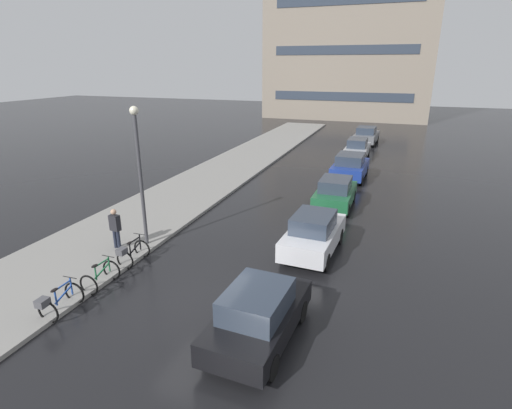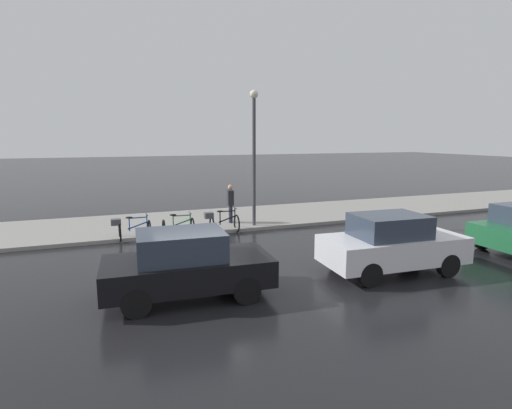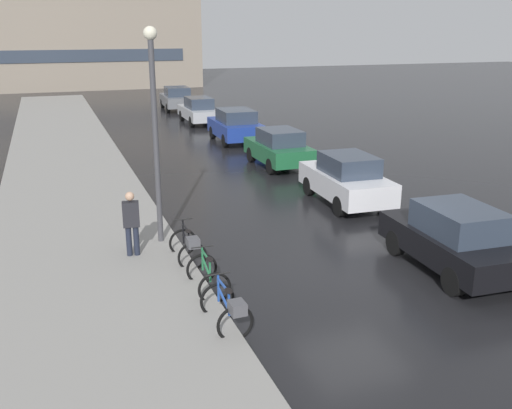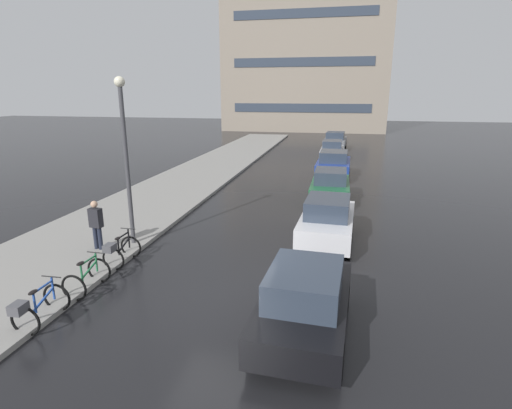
# 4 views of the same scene
# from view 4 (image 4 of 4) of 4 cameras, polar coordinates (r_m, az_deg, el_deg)

# --- Properties ---
(ground_plane) EXTENTS (140.00, 140.00, 0.00)m
(ground_plane) POSITION_cam_4_polar(r_m,az_deg,el_deg) (10.29, -5.16, -14.12)
(ground_plane) COLOR black
(sidewalk_kerb) EXTENTS (4.80, 60.00, 0.14)m
(sidewalk_kerb) POSITION_cam_4_polar(r_m,az_deg,el_deg) (21.07, -12.85, 1.51)
(sidewalk_kerb) COLOR gray
(sidewalk_kerb) RESTS_ON ground
(bicycle_nearest) EXTENTS (0.76, 1.38, 0.96)m
(bicycle_nearest) POSITION_cam_4_polar(r_m,az_deg,el_deg) (10.42, -28.85, -12.76)
(bicycle_nearest) COLOR black
(bicycle_nearest) RESTS_ON ground
(bicycle_second) EXTENTS (0.73, 1.15, 0.93)m
(bicycle_second) POSITION_cam_4_polar(r_m,az_deg,el_deg) (11.61, -22.99, -9.56)
(bicycle_second) COLOR black
(bicycle_second) RESTS_ON ground
(bicycle_third) EXTENTS (0.72, 1.34, 1.01)m
(bicycle_third) POSITION_cam_4_polar(r_m,az_deg,el_deg) (12.85, -18.92, -6.26)
(bicycle_third) COLOR black
(bicycle_third) RESTS_ON ground
(car_black) EXTENTS (1.99, 3.98, 1.61)m
(car_black) POSITION_cam_4_polar(r_m,az_deg,el_deg) (8.84, 7.00, -13.56)
(car_black) COLOR black
(car_black) RESTS_ON ground
(car_white) EXTENTS (1.92, 4.04, 1.66)m
(car_white) POSITION_cam_4_polar(r_m,az_deg,el_deg) (14.07, 10.14, -2.26)
(car_white) COLOR silver
(car_white) RESTS_ON ground
(car_green) EXTENTS (1.80, 3.78, 1.58)m
(car_green) POSITION_cam_4_polar(r_m,az_deg,el_deg) (19.49, 10.56, 2.69)
(car_green) COLOR #1E6038
(car_green) RESTS_ON ground
(car_blue) EXTENTS (2.07, 4.03, 1.66)m
(car_blue) POSITION_cam_4_polar(r_m,az_deg,el_deg) (25.16, 11.00, 5.69)
(car_blue) COLOR navy
(car_blue) RESTS_ON ground
(car_silver) EXTENTS (1.74, 4.31, 1.58)m
(car_silver) POSITION_cam_4_polar(r_m,az_deg,el_deg) (31.47, 10.80, 7.58)
(car_silver) COLOR #B2B5BA
(car_silver) RESTS_ON ground
(car_grey) EXTENTS (2.14, 4.37, 1.61)m
(car_grey) POSITION_cam_4_polar(r_m,az_deg,el_deg) (37.83, 11.24, 8.92)
(car_grey) COLOR slate
(car_grey) RESTS_ON ground
(pedestrian) EXTENTS (0.43, 0.29, 1.77)m
(pedestrian) POSITION_cam_4_polar(r_m,az_deg,el_deg) (13.93, -21.85, -2.58)
(pedestrian) COLOR #1E2333
(pedestrian) RESTS_ON ground
(streetlamp) EXTENTS (0.33, 0.33, 5.59)m
(streetlamp) POSITION_cam_4_polar(r_m,az_deg,el_deg) (13.61, -18.16, 7.67)
(streetlamp) COLOR #424247
(streetlamp) RESTS_ON ground
(building_facade_main) EXTENTS (21.48, 8.67, 17.49)m
(building_facade_main) POSITION_cam_4_polar(r_m,az_deg,el_deg) (57.50, 7.09, 19.27)
(building_facade_main) COLOR gray
(building_facade_main) RESTS_ON ground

